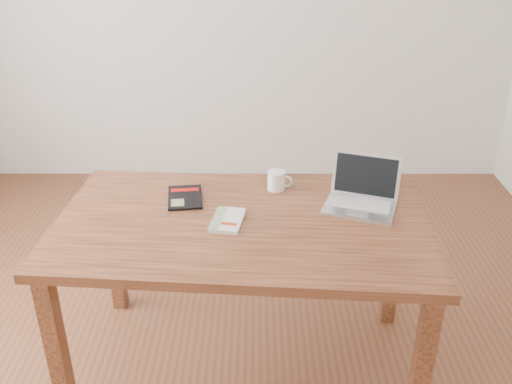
{
  "coord_description": "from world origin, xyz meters",
  "views": [
    {
      "loc": [
        0.16,
        -2.02,
        1.89
      ],
      "look_at": [
        0.15,
        0.02,
        0.85
      ],
      "focal_mm": 40.0,
      "sensor_mm": 36.0,
      "label": 1
    }
  ],
  "objects_px": {
    "desk": "(244,240)",
    "coffee_mug": "(277,180)",
    "white_guidebook": "(227,220)",
    "black_guidebook": "(185,197)",
    "laptop": "(362,196)"
  },
  "relations": [
    {
      "from": "desk",
      "to": "coffee_mug",
      "type": "relative_size",
      "value": 13.77
    },
    {
      "from": "black_guidebook",
      "to": "laptop",
      "type": "bearing_deg",
      "value": -11.71
    },
    {
      "from": "white_guidebook",
      "to": "coffee_mug",
      "type": "height_order",
      "value": "coffee_mug"
    },
    {
      "from": "white_guidebook",
      "to": "black_guidebook",
      "type": "bearing_deg",
      "value": 142.85
    },
    {
      "from": "white_guidebook",
      "to": "black_guidebook",
      "type": "distance_m",
      "value": 0.28
    },
    {
      "from": "black_guidebook",
      "to": "coffee_mug",
      "type": "height_order",
      "value": "coffee_mug"
    },
    {
      "from": "black_guidebook",
      "to": "laptop",
      "type": "height_order",
      "value": "laptop"
    },
    {
      "from": "desk",
      "to": "coffee_mug",
      "type": "distance_m",
      "value": 0.35
    },
    {
      "from": "black_guidebook",
      "to": "laptop",
      "type": "relative_size",
      "value": 0.67
    },
    {
      "from": "white_guidebook",
      "to": "black_guidebook",
      "type": "relative_size",
      "value": 0.91
    },
    {
      "from": "white_guidebook",
      "to": "coffee_mug",
      "type": "bearing_deg",
      "value": 63.9
    },
    {
      "from": "black_guidebook",
      "to": "desk",
      "type": "bearing_deg",
      "value": -44.42
    },
    {
      "from": "desk",
      "to": "black_guidebook",
      "type": "bearing_deg",
      "value": 147.11
    },
    {
      "from": "white_guidebook",
      "to": "coffee_mug",
      "type": "xyz_separation_m",
      "value": [
        0.21,
        0.29,
        0.04
      ]
    },
    {
      "from": "white_guidebook",
      "to": "laptop",
      "type": "bearing_deg",
      "value": 23.55
    }
  ]
}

